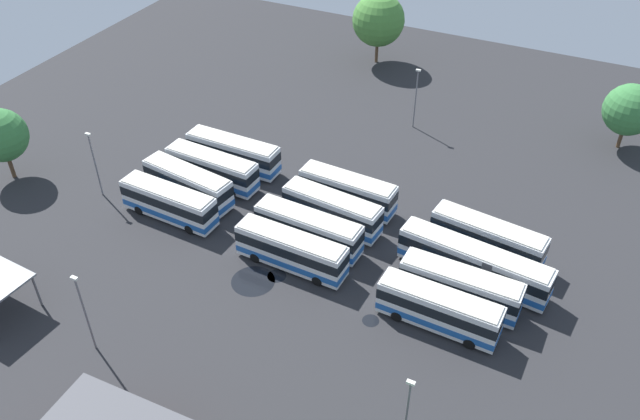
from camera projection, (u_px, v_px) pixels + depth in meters
ground_plane at (320, 235)px, 64.77m from camera, size 106.37×106.37×0.00m
bus_row0_slot0 at (488, 238)px, 61.51m from camera, size 10.96×3.86×3.61m
bus_row0_slot1 at (474, 263)px, 58.78m from camera, size 14.10×4.12×3.61m
bus_row0_slot2 at (460, 287)px, 56.37m from camera, size 10.50×2.79×3.61m
bus_row0_slot3 at (439, 309)px, 54.34m from camera, size 10.39×2.89×3.61m
bus_row1_slot0 at (347, 191)px, 67.36m from camera, size 10.28×3.01×3.61m
bus_row1_slot1 at (332, 210)px, 64.86m from camera, size 10.38×3.47×3.61m
bus_row1_slot2 at (308, 229)px, 62.52m from camera, size 10.75×3.02×3.61m
bus_row1_slot3 at (291, 250)px, 60.12m from camera, size 10.75×2.90×3.61m
bus_row2_slot0 at (233, 153)px, 73.04m from camera, size 10.89×2.67×3.61m
bus_row2_slot1 at (212, 168)px, 70.62m from camera, size 10.65×3.02×3.61m
bus_row2_slot2 at (188, 183)px, 68.42m from camera, size 10.60×3.90×3.61m
bus_row2_slot3 at (169, 203)px, 65.82m from camera, size 10.46×3.01×3.61m
lamp_post_mid_lot at (84, 310)px, 50.89m from camera, size 0.56×0.28×7.87m
lamp_post_far_corner at (406, 418)px, 43.04m from camera, size 0.56×0.28×8.30m
lamp_post_near_entrance at (95, 162)px, 67.49m from camera, size 0.56×0.28×7.58m
lamp_post_by_building at (416, 96)px, 78.59m from camera, size 0.56×0.28×7.67m
tree_northeast at (630, 110)px, 74.51m from camera, size 5.90×5.90×7.91m
tree_west_edge at (0, 135)px, 69.48m from camera, size 5.70×5.70×8.15m
tree_northwest at (378, 20)px, 91.87m from camera, size 7.34×7.34×9.97m
puddle_front_lane at (261, 220)px, 66.66m from camera, size 2.41×2.41×0.01m
puddle_between_rows at (371, 321)px, 55.87m from camera, size 1.47×1.47×0.01m
puddle_near_shelter at (253, 281)px, 59.65m from camera, size 4.00×4.00×0.01m
puddle_centre_drain at (291, 197)px, 69.74m from camera, size 2.06×2.06×0.01m
puddle_back_corner at (277, 276)px, 60.19m from camera, size 1.76×1.76×0.01m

